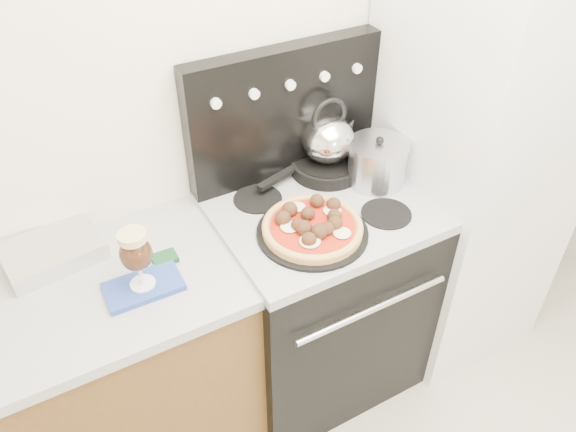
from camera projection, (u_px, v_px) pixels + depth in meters
room_shell at (513, 318)px, 1.19m from camera, size 3.52×3.01×2.52m
base_cabinet at (39, 410)px, 1.93m from camera, size 1.45×0.60×0.86m
stove_body at (317, 298)px, 2.33m from camera, size 0.76×0.65×0.88m
cooktop at (321, 211)px, 2.04m from camera, size 0.76×0.65×0.04m
backguard at (284, 113)px, 2.06m from camera, size 0.76×0.08×0.50m
fridge at (472, 152)px, 2.26m from camera, size 0.64×0.68×1.90m
foil_sheet at (53, 251)px, 1.83m from camera, size 0.33×0.26×0.06m
oven_mitt at (144, 287)px, 1.73m from camera, size 0.24×0.14×0.02m
beer_glass at (137, 259)px, 1.66m from camera, size 0.12×0.12×0.21m
pizza_pan at (312, 232)px, 1.91m from camera, size 0.44×0.44×0.01m
pizza at (313, 225)px, 1.89m from camera, size 0.34×0.34×0.05m
skillet at (327, 166)px, 2.19m from camera, size 0.35×0.35×0.05m
tea_kettle at (328, 136)px, 2.10m from camera, size 0.21×0.21×0.22m
stock_pot at (377, 164)px, 2.10m from camera, size 0.26×0.26×0.16m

